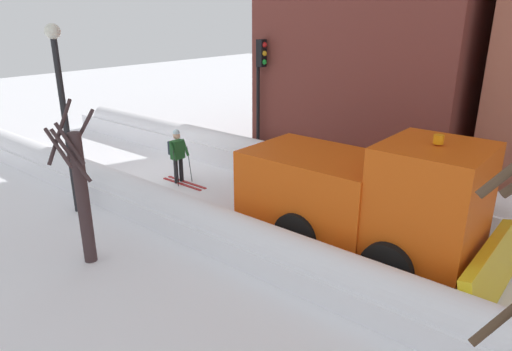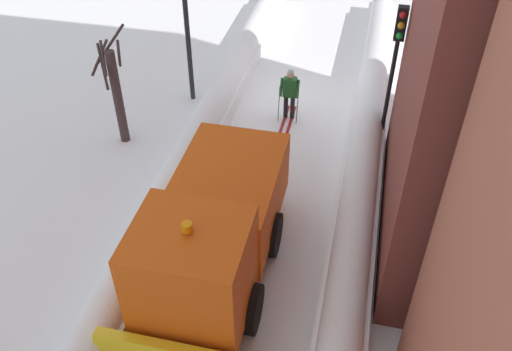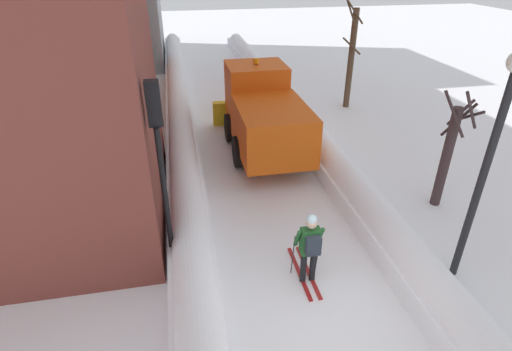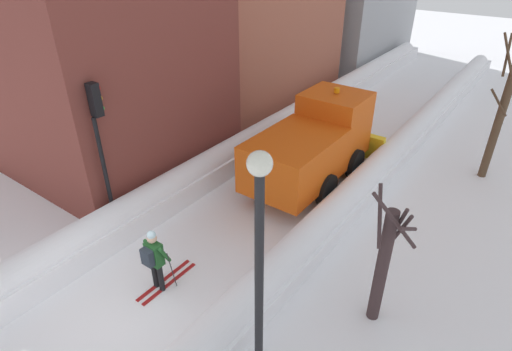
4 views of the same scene
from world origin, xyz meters
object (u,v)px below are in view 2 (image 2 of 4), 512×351
at_px(skier, 290,91).
at_px(traffic_light_pole, 396,55).
at_px(plow_truck, 213,233).
at_px(street_lamp, 185,7).
at_px(bare_tree_near, 116,92).

distance_m(skier, traffic_light_pole, 3.83).
xyz_separation_m(plow_truck, skier, (-0.47, -7.00, -0.48)).
relative_size(skier, traffic_light_pole, 0.40).
bearing_deg(traffic_light_pole, plow_truck, 59.76).
xyz_separation_m(skier, traffic_light_pole, (-2.98, 1.08, 2.15)).
xyz_separation_m(street_lamp, bare_tree_near, (1.32, 2.78, -1.55)).
bearing_deg(street_lamp, plow_truck, 111.72).
height_order(skier, street_lamp, street_lamp).
relative_size(traffic_light_pole, street_lamp, 0.88).
bearing_deg(bare_tree_near, skier, -153.70).
xyz_separation_m(skier, street_lamp, (3.43, -0.43, 2.24)).
bearing_deg(plow_truck, street_lamp, -68.28).
bearing_deg(traffic_light_pole, street_lamp, -13.25).
xyz_separation_m(traffic_light_pole, bare_tree_near, (7.73, 1.27, -1.46)).
distance_m(traffic_light_pole, bare_tree_near, 7.96).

